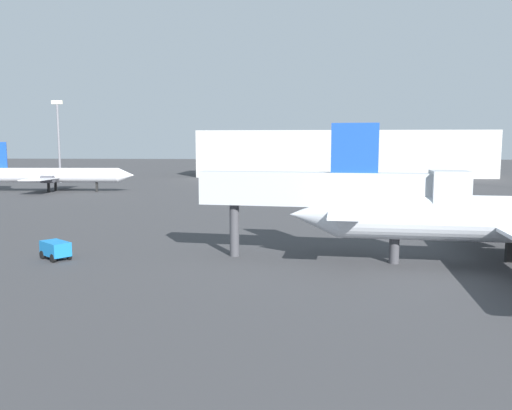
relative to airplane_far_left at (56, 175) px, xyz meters
name	(u,v)px	position (x,y,z in m)	size (l,w,h in m)	color
airplane_far_left	(56,175)	(0.00, 0.00, 0.00)	(27.44, 17.39, 8.82)	white
jet_bridge	(341,192)	(45.68, -50.76, 1.99)	(18.69, 4.47, 6.50)	#B2B7BC
baggage_cart	(55,249)	(25.24, -51.89, -2.20)	(2.68, 2.52, 1.30)	#1972BF
light_mast_left	(59,136)	(-9.49, 21.14, 7.27)	(2.40, 0.50, 17.97)	slate
terminal_building	(341,154)	(54.86, 51.61, 3.08)	(76.05, 19.41, 12.09)	#B7B7B2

